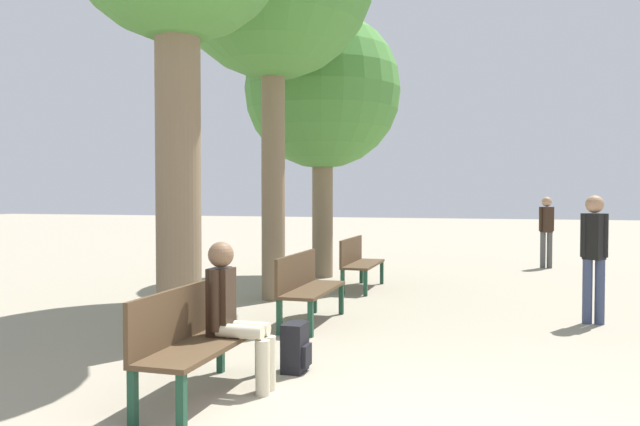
{
  "coord_description": "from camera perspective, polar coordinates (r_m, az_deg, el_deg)",
  "views": [
    {
      "loc": [
        0.51,
        -4.0,
        1.67
      ],
      "look_at": [
        -2.71,
        7.04,
        1.32
      ],
      "focal_mm": 35.0,
      "sensor_mm": 36.0,
      "label": 1
    }
  ],
  "objects": [
    {
      "name": "backpack",
      "position": [
        5.99,
        -2.25,
        -12.22
      ],
      "size": [
        0.24,
        0.29,
        0.46
      ],
      "color": "black",
      "rests_on": "ground_plane"
    },
    {
      "name": "person_seated",
      "position": [
        5.41,
        -7.91,
        -8.85
      ],
      "size": [
        0.58,
        0.33,
        1.26
      ],
      "color": "beige",
      "rests_on": "ground_plane"
    },
    {
      "name": "pedestrian_near",
      "position": [
        8.73,
        23.77,
        -3.16
      ],
      "size": [
        0.33,
        0.29,
        1.65
      ],
      "color": "#384260",
      "rests_on": "ground_plane"
    },
    {
      "name": "bench_row_0",
      "position": [
        5.29,
        -11.52,
        -10.8
      ],
      "size": [
        0.48,
        1.54,
        0.9
      ],
      "color": "#4C3823",
      "rests_on": "ground_plane"
    },
    {
      "name": "tree_row_2",
      "position": [
        12.7,
        0.23,
        10.97
      ],
      "size": [
        3.12,
        3.12,
        5.31
      ],
      "color": "#7A664C",
      "rests_on": "ground_plane"
    },
    {
      "name": "bench_row_1",
      "position": [
        8.08,
        -1.31,
        -6.43
      ],
      "size": [
        0.48,
        1.54,
        0.9
      ],
      "color": "#4C3823",
      "rests_on": "ground_plane"
    },
    {
      "name": "bench_row_2",
      "position": [
        11.0,
        3.5,
        -4.26
      ],
      "size": [
        0.48,
        1.54,
        0.9
      ],
      "color": "#4C3823",
      "rests_on": "ground_plane"
    },
    {
      "name": "pedestrian_mid",
      "position": [
        14.96,
        20.0,
        -1.24
      ],
      "size": [
        0.33,
        0.29,
        1.61
      ],
      "color": "#4C4C4C",
      "rests_on": "ground_plane"
    }
  ]
}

